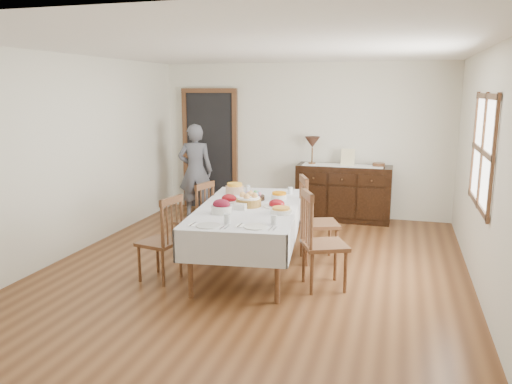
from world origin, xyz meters
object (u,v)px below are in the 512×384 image
(chair_right_near, at_px, (320,239))
(sideboard, at_px, (343,193))
(chair_right_far, at_px, (315,219))
(table_lamp, at_px, (312,143))
(person, at_px, (195,168))
(dining_table, at_px, (249,214))
(chair_left_far, at_px, (197,218))
(chair_left_near, at_px, (163,238))

(chair_right_near, relative_size, sideboard, 0.71)
(chair_right_near, bearing_deg, sideboard, -22.46)
(chair_right_far, relative_size, sideboard, 0.71)
(table_lamp, bearing_deg, chair_right_near, -78.29)
(person, distance_m, table_lamp, 2.01)
(dining_table, bearing_deg, person, 119.24)
(chair_left_far, distance_m, chair_right_near, 1.87)
(chair_left_far, height_order, chair_right_far, chair_right_far)
(dining_table, xyz_separation_m, chair_right_near, (0.92, -0.37, -0.14))
(person, bearing_deg, chair_right_near, 118.15)
(chair_left_far, height_order, chair_right_near, chair_right_near)
(chair_left_near, bearing_deg, chair_right_far, 137.08)
(chair_left_near, relative_size, chair_right_near, 0.90)
(table_lamp, bearing_deg, chair_left_far, -115.46)
(chair_left_near, xyz_separation_m, sideboard, (1.65, 3.30, -0.04))
(chair_left_far, distance_m, chair_right_far, 1.54)
(chair_left_far, bearing_deg, chair_right_far, 110.02)
(chair_left_near, relative_size, chair_left_far, 1.01)
(dining_table, height_order, chair_left_far, chair_left_far)
(chair_right_far, bearing_deg, chair_right_near, 172.22)
(chair_left_far, relative_size, chair_right_far, 0.89)
(person, bearing_deg, chair_left_near, 89.11)
(chair_right_far, distance_m, sideboard, 2.18)
(dining_table, bearing_deg, table_lamp, 76.44)
(dining_table, relative_size, sideboard, 1.56)
(chair_left_far, xyz_separation_m, sideboard, (1.65, 2.33, -0.03))
(chair_right_far, height_order, sideboard, chair_right_far)
(chair_left_far, xyz_separation_m, table_lamp, (1.11, 2.32, 0.79))
(chair_left_near, distance_m, chair_left_far, 0.98)
(sideboard, height_order, person, person)
(chair_left_far, relative_size, table_lamp, 2.12)
(chair_left_near, bearing_deg, table_lamp, 172.10)
(chair_left_near, distance_m, chair_right_near, 1.76)
(chair_left_near, relative_size, table_lamp, 2.15)
(sideboard, relative_size, person, 0.91)
(chair_right_far, distance_m, table_lamp, 2.32)
(chair_left_far, relative_size, chair_right_near, 0.89)
(chair_left_far, relative_size, person, 0.57)
(chair_right_near, bearing_deg, chair_right_far, -10.95)
(dining_table, height_order, chair_right_far, chair_right_far)
(chair_left_far, bearing_deg, dining_table, 81.90)
(chair_left_near, relative_size, person, 0.58)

